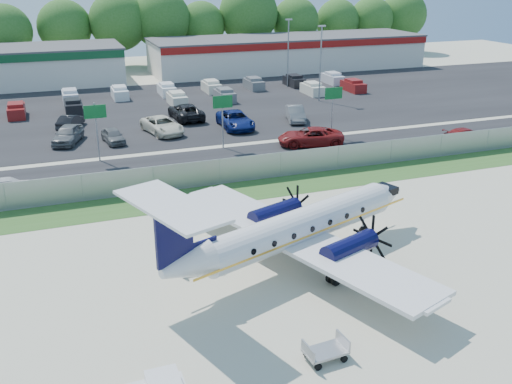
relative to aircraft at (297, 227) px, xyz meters
name	(u,v)px	position (x,y,z in m)	size (l,w,h in m)	color
ground	(294,269)	(-0.40, -0.60, -2.17)	(170.00, 170.00, 0.00)	beige
grass_verge	(228,193)	(-0.40, 11.40, -2.16)	(170.00, 4.00, 0.02)	#2D561E
access_road	(203,164)	(-0.40, 18.40, -2.15)	(170.00, 8.00, 0.02)	black
parking_lot	(156,110)	(-0.40, 39.40, -2.15)	(170.00, 32.00, 0.02)	black
perimeter_fence	(220,172)	(-0.40, 13.40, -1.16)	(120.00, 0.06, 1.99)	gray
building_east	(288,53)	(25.60, 61.38, 0.46)	(44.40, 12.40, 5.24)	silver
sign_left	(96,120)	(-8.40, 22.31, 1.45)	(1.80, 0.26, 5.00)	gray
sign_mid	(223,109)	(2.60, 22.31, 1.45)	(1.80, 0.26, 5.00)	gray
sign_right	(333,100)	(13.60, 22.31, 1.45)	(1.80, 0.26, 5.00)	gray
light_pole_ne	(321,58)	(19.60, 37.40, 3.07)	(0.90, 0.35, 9.09)	gray
light_pole_se	(288,48)	(19.60, 47.40, 3.07)	(0.90, 0.35, 9.09)	gray
tree_line	(118,67)	(-0.40, 73.40, -2.17)	(112.00, 6.00, 14.00)	#28591A
aircraft	(297,227)	(0.00, 0.00, 0.00)	(18.25, 17.77, 5.61)	silver
baggage_cart_near	(196,260)	(-5.39, 1.26, -1.66)	(2.14, 1.37, 1.08)	gray
baggage_cart_far	(326,351)	(-2.27, -8.17, -1.73)	(1.85, 1.19, 0.93)	gray
cone_nose	(321,223)	(3.38, 3.76, -1.90)	(0.39, 0.39, 0.55)	red
cone_starboard_wing	(232,194)	(-0.33, 10.59, -1.95)	(0.33, 0.33, 0.46)	red
road_car_west	(9,194)	(-15.41, 16.67, -2.17)	(1.56, 3.88, 1.32)	silver
road_car_mid	(310,145)	(10.44, 20.37, -2.17)	(2.77, 6.01, 1.67)	maroon
road_car_east	(465,142)	(24.77, 16.51, -2.17)	(1.83, 4.49, 1.30)	maroon
parked_car_a	(69,143)	(-10.60, 28.91, -2.17)	(2.01, 5.00, 1.70)	#595B5E
parked_car_b	(114,143)	(-6.62, 27.56, -2.17)	(1.60, 3.99, 1.36)	#595B5E
parked_car_c	(163,133)	(-1.61, 29.25, -2.17)	(2.72, 5.91, 1.64)	beige
parked_car_d	(235,128)	(5.85, 28.72, -2.17)	(2.86, 6.20, 1.72)	navy
parked_car_e	(295,121)	(12.81, 29.26, -2.17)	(1.69, 4.85, 1.60)	#595B5E
parked_car_f	(71,128)	(-10.08, 34.39, -2.17)	(1.51, 4.34, 1.43)	black
parked_car_g	(186,119)	(1.93, 34.06, -2.17)	(2.85, 6.18, 1.72)	black
far_parking_rows	(148,102)	(-0.40, 44.40, -2.17)	(56.00, 10.00, 1.60)	gray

